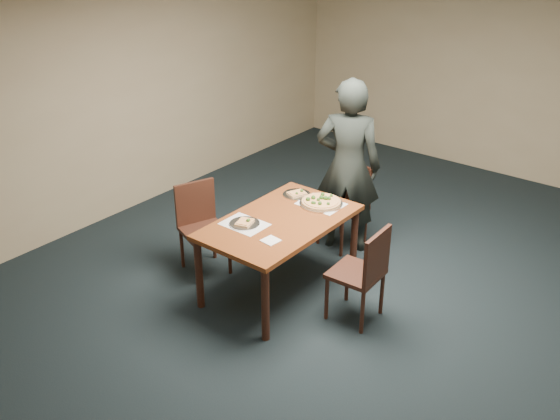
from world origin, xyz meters
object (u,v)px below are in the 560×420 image
Objects in this scene: chair_far at (348,200)px; slice_plate_far at (297,194)px; chair_left at (201,222)px; slice_plate_near at (245,223)px; dining_table at (280,229)px; pizza_pan at (321,202)px; chair_right at (364,270)px; diner at (348,166)px.

slice_plate_far is (-0.20, -0.65, 0.25)m from chair_far.
chair_left is 3.25× the size of slice_plate_near.
slice_plate_near is at bearing -125.99° from dining_table.
pizza_pan reaches higher than dining_table.
slice_plate_far is (-0.31, 0.02, -0.01)m from pizza_pan.
slice_plate_near is 1.00× the size of slice_plate_far.
chair_far is at bearing 72.46° from slice_plate_far.
chair_left is at bearing -133.44° from slice_plate_far.
dining_table is at bearing -101.45° from pizza_pan.
chair_left is 2.16× the size of pizza_pan.
chair_right is 3.25× the size of slice_plate_near.
pizza_pan is 1.50× the size of slice_plate_near.
slice_plate_near is at bearing -89.35° from slice_plate_far.
chair_right reaches higher than slice_plate_far.
diner is at bearing 89.02° from dining_table.
slice_plate_near reaches higher than slice_plate_far.
chair_right is 2.16× the size of pizza_pan.
chair_left is (-0.87, -1.35, 0.00)m from chair_far.
pizza_pan is at bearing -34.46° from chair_left.
dining_table is 1.65× the size of chair_right.
chair_far is at bearing -98.41° from diner.
pizza_pan is at bearing 73.59° from diner.
chair_right is 1.15m from slice_plate_near.
slice_plate_near reaches higher than dining_table.
chair_right is 3.25× the size of slice_plate_far.
diner is at bearing 68.83° from slice_plate_far.
chair_right is at bearing -61.66° from chair_left.
slice_plate_near is (-0.20, -0.27, 0.11)m from dining_table.
chair_far is at bearing 98.83° from pizza_pan.
chair_far is 0.72m from slice_plate_far.
diner reaches higher than chair_left.
diner is at bearing 97.99° from pizza_pan.
chair_right is at bearing -23.21° from slice_plate_far.
diner reaches higher than slice_plate_far.
slice_plate_near is (-0.21, -1.38, -0.17)m from diner.
chair_right is 0.93m from pizza_pan.
chair_far is at bearing 82.32° from slice_plate_near.
pizza_pan is (0.97, 0.68, 0.26)m from chair_left.
diner is (0.02, 1.11, 0.27)m from dining_table.
diner is at bearing 81.15° from slice_plate_near.
chair_right is (0.88, -1.11, 0.00)m from chair_far.
chair_far is at bearing -12.28° from chair_left.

